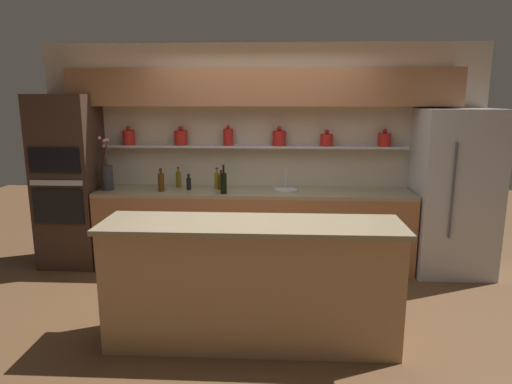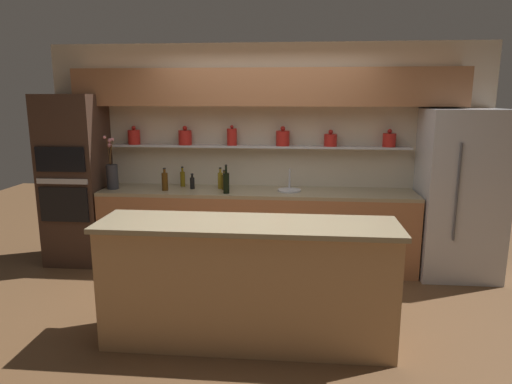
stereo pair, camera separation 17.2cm
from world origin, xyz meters
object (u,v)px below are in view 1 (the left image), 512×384
object	(u,v)px
bottle_sauce_0	(189,183)
bottle_oil_1	(179,179)
refrigerator	(454,193)
bottle_oil_4	(217,180)
sink_fixture	(286,188)
bottle_oil_5	(221,182)
bottle_spirit_3	(161,182)
bottle_wine_2	(224,183)
oven_tower	(69,181)
flower_vase	(107,174)

from	to	relation	value
bottle_sauce_0	bottle_oil_1	distance (m)	0.20
refrigerator	bottle_oil_4	distance (m)	2.70
sink_fixture	bottle_oil_5	world-z (taller)	sink_fixture
sink_fixture	bottle_spirit_3	size ratio (longest dim) A/B	1.01
refrigerator	bottle_wine_2	world-z (taller)	refrigerator
oven_tower	bottle_oil_5	distance (m)	1.80
flower_vase	oven_tower	bearing A→B (deg)	174.08
refrigerator	bottle_oil_1	world-z (taller)	refrigerator
flower_vase	sink_fixture	world-z (taller)	flower_vase
oven_tower	bottle_spirit_3	xyz separation A→B (m)	(1.12, -0.08, 0.02)
bottle_wine_2	bottle_oil_4	world-z (taller)	bottle_wine_2
bottle_spirit_3	bottle_oil_4	world-z (taller)	bottle_spirit_3
bottle_wine_2	oven_tower	bearing A→B (deg)	174.47
oven_tower	bottle_wine_2	distance (m)	1.86
oven_tower	bottle_oil_5	xyz separation A→B (m)	(1.80, 0.02, 0.00)
bottle_oil_1	oven_tower	bearing A→B (deg)	-172.46
oven_tower	bottle_wine_2	xyz separation A→B (m)	(1.85, -0.18, 0.04)
bottle_oil_5	bottle_spirit_3	bearing A→B (deg)	-171.01
bottle_sauce_0	bottle_spirit_3	bearing A→B (deg)	-158.71
flower_vase	bottle_spirit_3	size ratio (longest dim) A/B	2.39
flower_vase	bottle_oil_5	world-z (taller)	flower_vase
refrigerator	bottle_oil_1	xyz separation A→B (m)	(-3.17, 0.20, 0.09)
bottle_wine_2	bottle_oil_4	size ratio (longest dim) A/B	1.30
oven_tower	flower_vase	xyz separation A→B (m)	(0.48, -0.05, 0.10)
oven_tower	sink_fixture	size ratio (longest dim) A/B	7.57
refrigerator	bottle_wine_2	xyz separation A→B (m)	(-2.59, -0.14, 0.11)
bottle_spirit_3	bottle_oil_5	xyz separation A→B (m)	(0.68, 0.11, -0.02)
bottle_oil_1	bottle_wine_2	size ratio (longest dim) A/B	0.75
refrigerator	bottle_oil_5	xyz separation A→B (m)	(-2.64, 0.06, 0.08)
refrigerator	flower_vase	size ratio (longest dim) A/B	2.95
bottle_oil_1	bottle_spirit_3	world-z (taller)	bottle_spirit_3
flower_vase	refrigerator	bearing A→B (deg)	0.19
refrigerator	bottle_spirit_3	size ratio (longest dim) A/B	7.06
bottle_wine_2	bottle_oil_5	world-z (taller)	bottle_wine_2
refrigerator	bottle_wine_2	bearing A→B (deg)	-176.84
sink_fixture	bottle_sauce_0	xyz separation A→B (m)	(-1.14, 0.02, 0.05)
bottle_spirit_3	bottle_oil_4	bearing A→B (deg)	15.43
oven_tower	flower_vase	size ratio (longest dim) A/B	3.20
sink_fixture	bottle_spirit_3	bearing A→B (deg)	-176.11
bottle_sauce_0	bottle_spirit_3	world-z (taller)	bottle_spirit_3
sink_fixture	bottle_oil_1	world-z (taller)	sink_fixture
sink_fixture	bottle_oil_1	size ratio (longest dim) A/B	1.10
bottle_oil_4	bottle_spirit_3	bearing A→B (deg)	-164.57
oven_tower	bottle_sauce_0	size ratio (longest dim) A/B	11.01
bottle_sauce_0	bottle_wine_2	bearing A→B (deg)	-25.60
sink_fixture	bottle_oil_1	bearing A→B (deg)	173.18
bottle_wine_2	bottle_spirit_3	world-z (taller)	bottle_wine_2
refrigerator	bottle_oil_1	bearing A→B (deg)	176.33
bottle_spirit_3	bottle_wine_2	bearing A→B (deg)	-7.35
bottle_sauce_0	bottle_oil_1	size ratio (longest dim) A/B	0.75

